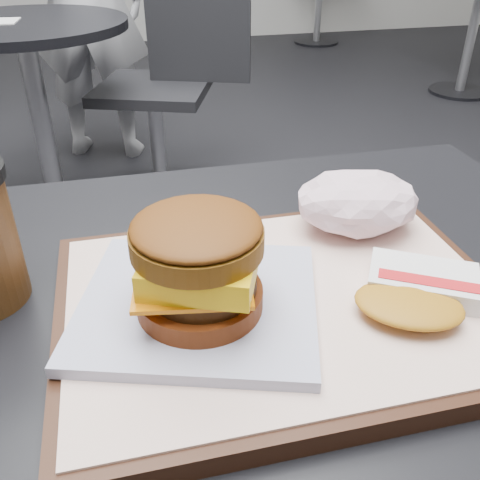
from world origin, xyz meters
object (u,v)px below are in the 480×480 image
customer_table (234,443)px  hash_brown (417,291)px  neighbor_chair (169,75)px  breakfast_sandwich (199,274)px  serving_tray (283,305)px  neighbor_table (33,81)px  crumpled_wrapper (358,202)px

customer_table → hash_brown: hash_brown is taller
neighbor_chair → breakfast_sandwich: bearing=-95.5°
customer_table → hash_brown: bearing=-19.2°
serving_tray → breakfast_sandwich: breakfast_sandwich is taller
breakfast_sandwich → serving_tray: bearing=5.4°
customer_table → neighbor_table: (-0.35, 1.65, -0.03)m
customer_table → breakfast_sandwich: 0.25m
serving_tray → breakfast_sandwich: (-0.07, -0.01, 0.05)m
serving_tray → neighbor_table: (-0.39, 1.67, -0.23)m
hash_brown → neighbor_table: hash_brown is taller
neighbor_chair → crumpled_wrapper: bearing=-89.8°
customer_table → serving_tray: 0.20m
serving_tray → neighbor_table: bearing=103.2°
customer_table → breakfast_sandwich: breakfast_sandwich is taller
neighbor_chair → customer_table: bearing=-94.6°
crumpled_wrapper → hash_brown: bearing=-90.8°
customer_table → crumpled_wrapper: (0.15, 0.08, 0.23)m
serving_tray → customer_table: bearing=156.0°
customer_table → hash_brown: size_ratio=5.92×
neighbor_table → customer_table: bearing=-78.0°
hash_brown → crumpled_wrapper: (0.00, 0.13, 0.02)m
neighbor_table → neighbor_chair: size_ratio=0.85×
customer_table → crumpled_wrapper: bearing=27.5°
crumpled_wrapper → neighbor_chair: bearing=90.2°
breakfast_sandwich → neighbor_chair: bearing=84.5°
serving_tray → crumpled_wrapper: 0.15m
neighbor_table → breakfast_sandwich: bearing=-79.3°
breakfast_sandwich → neighbor_chair: breakfast_sandwich is taller
customer_table → crumpled_wrapper: 0.29m
crumpled_wrapper → serving_tray: bearing=-138.4°
crumpled_wrapper → neighbor_table: size_ratio=0.17×
neighbor_table → crumpled_wrapper: bearing=-72.5°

